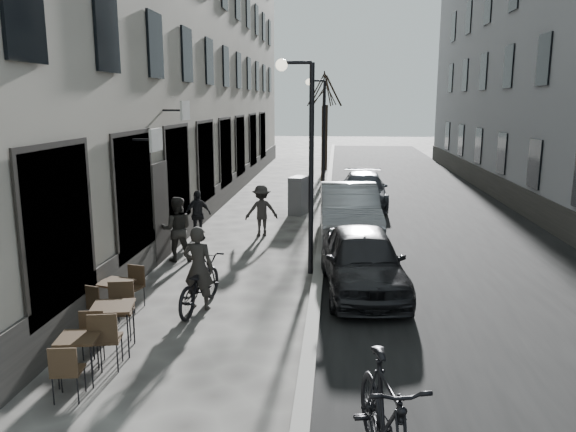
# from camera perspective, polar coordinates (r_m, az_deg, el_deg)

# --- Properties ---
(ground) EXTENTS (120.00, 120.00, 0.00)m
(ground) POSITION_cam_1_polar(r_m,az_deg,el_deg) (8.32, 0.17, -18.29)
(ground) COLOR #3B3835
(ground) RESTS_ON ground
(road) EXTENTS (7.30, 60.00, 0.00)m
(road) POSITION_cam_1_polar(r_m,az_deg,el_deg) (23.77, 12.79, 1.30)
(road) COLOR black
(road) RESTS_ON ground
(kerb) EXTENTS (0.25, 60.00, 0.12)m
(kerb) POSITION_cam_1_polar(r_m,az_deg,el_deg) (23.54, 3.96, 1.61)
(kerb) COLOR gray
(kerb) RESTS_ON ground
(building_left) EXTENTS (4.00, 35.00, 16.00)m
(building_left) POSITION_cam_1_polar(r_m,az_deg,el_deg) (24.89, -11.13, 20.34)
(building_left) COLOR gray
(building_left) RESTS_ON ground
(streetlamp_near) EXTENTS (0.90, 0.28, 5.09)m
(streetlamp_near) POSITION_cam_1_polar(r_m,az_deg,el_deg) (13.24, 1.65, 7.35)
(streetlamp_near) COLOR black
(streetlamp_near) RESTS_ON ground
(streetlamp_far) EXTENTS (0.90, 0.28, 5.09)m
(streetlamp_far) POSITION_cam_1_polar(r_m,az_deg,el_deg) (25.21, 3.30, 9.37)
(streetlamp_far) COLOR black
(streetlamp_far) RESTS_ON ground
(tree_near) EXTENTS (2.40, 2.40, 5.70)m
(tree_near) POSITION_cam_1_polar(r_m,az_deg,el_deg) (28.19, 3.68, 12.66)
(tree_near) COLOR black
(tree_near) RESTS_ON ground
(tree_far) EXTENTS (2.40, 2.40, 5.70)m
(tree_far) POSITION_cam_1_polar(r_m,az_deg,el_deg) (34.19, 3.94, 12.47)
(tree_far) COLOR black
(tree_far) RESTS_ON ground
(bistro_set_a) EXTENTS (0.66, 1.46, 0.84)m
(bistro_set_a) POSITION_cam_1_polar(r_m,az_deg,el_deg) (9.19, -20.43, -13.00)
(bistro_set_a) COLOR #322316
(bistro_set_a) RESTS_ON ground
(bistro_set_b) EXTENTS (0.78, 1.69, 0.97)m
(bistro_set_b) POSITION_cam_1_polar(r_m,az_deg,el_deg) (9.98, -17.31, -10.38)
(bistro_set_b) COLOR #322316
(bistro_set_b) RESTS_ON ground
(bistro_set_c) EXTENTS (0.77, 1.49, 0.85)m
(bistro_set_c) POSITION_cam_1_polar(r_m,az_deg,el_deg) (11.51, -17.13, -7.71)
(bistro_set_c) COLOR #322316
(bistro_set_c) RESTS_ON ground
(utility_cabinet) EXTENTS (0.75, 1.04, 1.40)m
(utility_cabinet) POSITION_cam_1_polar(r_m,az_deg,el_deg) (20.84, 1.09, 2.11)
(utility_cabinet) COLOR #5C5C5E
(utility_cabinet) RESTS_ON ground
(bicycle) EXTENTS (0.98, 2.08, 1.05)m
(bicycle) POSITION_cam_1_polar(r_m,az_deg,el_deg) (11.54, -9.03, -6.81)
(bicycle) COLOR black
(bicycle) RESTS_ON ground
(cyclist_rider) EXTENTS (0.68, 0.50, 1.72)m
(cyclist_rider) POSITION_cam_1_polar(r_m,az_deg,el_deg) (11.44, -9.08, -5.22)
(cyclist_rider) COLOR black
(cyclist_rider) RESTS_ON ground
(pedestrian_near) EXTENTS (0.94, 0.80, 1.71)m
(pedestrian_near) POSITION_cam_1_polar(r_m,az_deg,el_deg) (14.96, -11.22, -1.31)
(pedestrian_near) COLOR #282622
(pedestrian_near) RESTS_ON ground
(pedestrian_mid) EXTENTS (1.15, 0.85, 1.59)m
(pedestrian_mid) POSITION_cam_1_polar(r_m,az_deg,el_deg) (17.49, -2.71, 0.57)
(pedestrian_mid) COLOR #2D2A27
(pedestrian_mid) RESTS_ON ground
(pedestrian_far) EXTENTS (0.91, 0.84, 1.50)m
(pedestrian_far) POSITION_cam_1_polar(r_m,az_deg,el_deg) (17.25, -9.19, 0.12)
(pedestrian_far) COLOR black
(pedestrian_far) RESTS_ON ground
(car_near) EXTENTS (2.06, 4.32, 1.42)m
(car_near) POSITION_cam_1_polar(r_m,az_deg,el_deg) (12.46, 7.59, -4.48)
(car_near) COLOR black
(car_near) RESTS_ON ground
(car_mid) EXTENTS (1.94, 5.00, 1.62)m
(car_mid) POSITION_cam_1_polar(r_m,az_deg,el_deg) (17.35, 6.23, 0.48)
(car_mid) COLOR gray
(car_mid) RESTS_ON ground
(car_far) EXTENTS (1.96, 4.60, 1.32)m
(car_far) POSITION_cam_1_polar(r_m,az_deg,el_deg) (22.56, 7.65, 2.64)
(car_far) COLOR #393D44
(car_far) RESTS_ON ground
(moped) EXTENTS (1.06, 2.35, 1.36)m
(moped) POSITION_cam_1_polar(r_m,az_deg,el_deg) (6.68, 9.95, -19.82)
(moped) COLOR black
(moped) RESTS_ON ground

